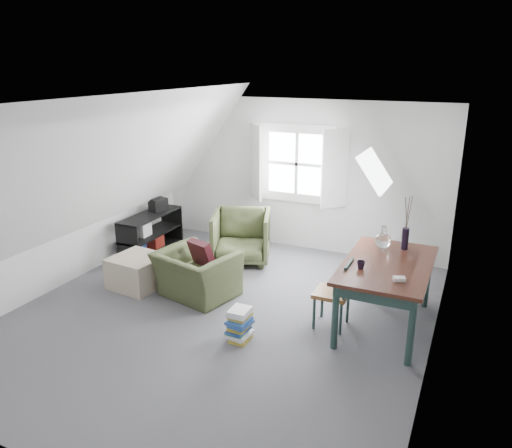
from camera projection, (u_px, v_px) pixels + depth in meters
The scene contains 24 objects.
floor at pixel (221, 315), 6.31m from camera, with size 5.50×5.50×0.00m, color #515055.
ceiling at pixel (216, 114), 5.53m from camera, with size 5.50×5.50×0.00m, color white.
wall_back at pixel (297, 175), 8.30m from camera, with size 5.00×5.00×0.00m, color silver.
wall_front at pixel (33, 328), 3.54m from camera, with size 5.00×5.00×0.00m, color silver.
wall_left at pixel (60, 198), 6.91m from camera, with size 5.50×5.50×0.00m, color silver.
wall_right at pixel (440, 253), 4.94m from camera, with size 5.50×5.50×0.00m, color silver.
slope_left at pixel (111, 167), 6.37m from camera, with size 5.50×5.50×0.00m, color white.
slope_right at pixel (349, 191), 5.15m from camera, with size 5.50×5.50×0.00m, color white.
dormer_window at pixel (296, 164), 8.17m from camera, with size 1.71×0.35×1.30m.
skylight at pixel (375, 171), 6.28m from camera, with size 0.55×0.75×0.04m, color white.
armchair_near at pixel (197, 296), 6.83m from camera, with size 0.98×0.86×0.64m, color #394024.
armchair_far at pixel (242, 260), 8.04m from camera, with size 0.88×0.90×0.82m, color #394024.
throw_pillow at pixel (202, 253), 6.78m from camera, with size 0.37×0.11×0.37m, color #3D1018.
ottoman at pixel (138, 271), 7.06m from camera, with size 0.67×0.67×0.44m, color tan.
dining_table at pixel (387, 272), 5.84m from camera, with size 0.98×1.63×0.82m.
demijohn at pixel (383, 240), 6.22m from camera, with size 0.20×0.20×0.28m.
vase_twigs at pixel (405, 238), 6.20m from camera, with size 0.09×0.10×0.68m.
cup at pixel (361, 269), 5.65m from camera, with size 0.10×0.10×0.09m, color black.
paper_box at pixel (399, 279), 5.33m from camera, with size 0.12×0.08×0.04m, color white.
dining_chair_far at pixel (393, 267), 6.74m from camera, with size 0.37×0.37×0.79m.
dining_chair_near at pixel (335, 292), 5.91m from camera, with size 0.40×0.40×0.86m.
media_shelf at pixel (150, 235), 8.33m from camera, with size 0.42×1.27×0.65m.
electronics_box at pixel (158, 205), 8.44m from camera, with size 0.20×0.28×0.22m, color black.
magazine_stack at pixel (240, 325), 5.69m from camera, with size 0.28×0.34×0.38m.
Camera 1 is at (2.74, -4.95, 3.05)m, focal length 35.00 mm.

